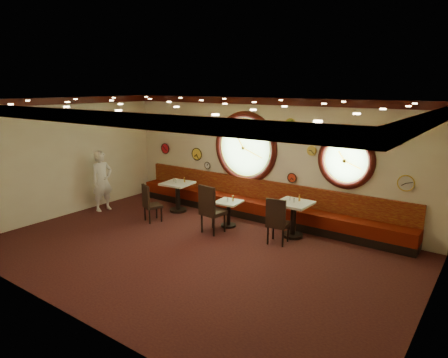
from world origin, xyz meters
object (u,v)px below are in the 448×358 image
table_b (228,211)px  chair_b (210,206)px  condiment_b_salt (227,199)px  condiment_a_bottle (184,180)px  table_c (293,215)px  condiment_a_salt (174,180)px  condiment_b_bottle (233,198)px  condiment_c_pepper (294,200)px  condiment_c_salt (290,198)px  chair_c (277,218)px  condiment_a_pepper (176,181)px  condiment_c_bottle (299,198)px  waiter (102,181)px  condiment_b_pepper (228,200)px  table_a (178,193)px  chair_a (149,201)px

table_b → chair_b: (-0.08, -0.66, 0.27)m
condiment_b_salt → condiment_a_bottle: condiment_a_bottle is taller
table_c → condiment_a_salt: size_ratio=8.17×
condiment_b_bottle → condiment_c_pepper: bearing=7.8°
chair_b → condiment_a_salt: bearing=161.7°
condiment_c_salt → condiment_a_bottle: 3.25m
chair_c → condiment_b_salt: (-1.61, 0.35, 0.09)m
table_c → condiment_a_bottle: bearing=179.8°
table_b → condiment_a_pepper: (-1.88, 0.11, 0.48)m
condiment_c_salt → condiment_c_bottle: bearing=18.3°
waiter → table_b: bearing=-68.0°
table_b → condiment_a_pepper: size_ratio=5.83×
table_b → condiment_b_bottle: (0.08, 0.08, 0.32)m
condiment_b_salt → condiment_c_pepper: size_ratio=0.86×
condiment_b_salt → chair_b: bearing=-92.7°
condiment_a_pepper → condiment_a_salt: bearing=148.1°
waiter → condiment_b_pepper: bearing=-68.7°
condiment_c_salt → table_a: bearing=-176.4°
table_a → condiment_a_pepper: condiment_a_pepper is taller
condiment_a_bottle → waiter: size_ratio=0.08×
chair_c → condiment_c_salt: chair_c is taller
chair_a → condiment_b_salt: (1.84, 0.93, 0.14)m
table_b → condiment_c_salt: bearing=14.8°
table_c → chair_b: chair_b is taller
chair_c → condiment_b_bottle: size_ratio=4.72×
table_c → waiter: size_ratio=0.50×
table_a → waiter: (-1.81, -1.16, 0.33)m
condiment_b_pepper → waiter: bearing=-165.8°
table_c → condiment_b_salt: table_c is taller
chair_b → table_b: bearing=88.7°
chair_a → table_b: bearing=48.2°
chair_a → chair_c: 3.50m
table_b → condiment_b_salt: bearing=164.6°
condiment_b_bottle → table_c: bearing=8.5°
table_b → condiment_a_pepper: condiment_a_pepper is taller
table_a → table_b: size_ratio=1.28×
condiment_a_bottle → condiment_c_bottle: (3.46, 0.14, 0.01)m
condiment_b_pepper → chair_c: bearing=-10.7°
condiment_a_pepper → waiter: waiter is taller
condiment_c_bottle → condiment_b_salt: bearing=-165.5°
condiment_b_pepper → condiment_c_bottle: bearing=16.6°
chair_b → condiment_c_salt: bearing=39.1°
chair_b → condiment_a_pepper: 1.97m
table_c → condiment_a_bottle: 3.42m
table_a → waiter: size_ratio=0.49×
chair_a → condiment_a_bottle: 1.29m
condiment_a_bottle → condiment_c_salt: bearing=1.2°
condiment_a_salt → condiment_a_pepper: condiment_a_pepper is taller
condiment_a_salt → chair_c: bearing=-8.5°
chair_b → waiter: (-3.63, -0.32, 0.18)m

